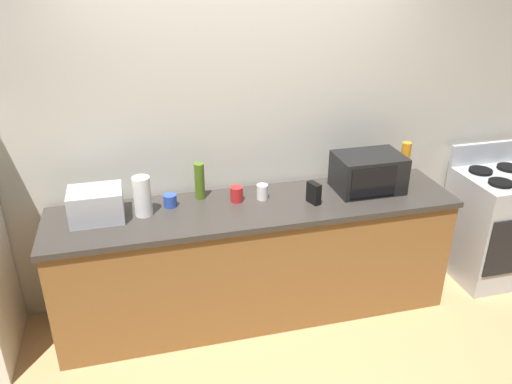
% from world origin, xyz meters
% --- Properties ---
extents(ground_plane, '(8.00, 8.00, 0.00)m').
position_xyz_m(ground_plane, '(0.00, 0.00, 0.00)').
color(ground_plane, tan).
extents(back_wall, '(6.40, 0.10, 2.70)m').
position_xyz_m(back_wall, '(0.00, 0.81, 1.35)').
color(back_wall, beige).
rests_on(back_wall, ground_plane).
extents(counter_run, '(2.84, 0.64, 0.90)m').
position_xyz_m(counter_run, '(0.00, 0.40, 0.45)').
color(counter_run, brown).
rests_on(counter_run, ground_plane).
extents(stove_range, '(0.60, 0.61, 1.08)m').
position_xyz_m(stove_range, '(2.00, 0.40, 0.46)').
color(stove_range, '#B7BABF').
rests_on(stove_range, ground_plane).
extents(microwave, '(0.48, 0.35, 0.27)m').
position_xyz_m(microwave, '(0.85, 0.45, 1.04)').
color(microwave, black).
rests_on(microwave, counter_run).
extents(toaster_oven, '(0.34, 0.26, 0.21)m').
position_xyz_m(toaster_oven, '(-1.05, 0.46, 1.01)').
color(toaster_oven, '#B7BABF').
rests_on(toaster_oven, counter_run).
extents(paper_towel_roll, '(0.12, 0.12, 0.27)m').
position_xyz_m(paper_towel_roll, '(-0.76, 0.45, 1.04)').
color(paper_towel_roll, white).
rests_on(paper_towel_roll, counter_run).
extents(cordless_phone, '(0.08, 0.12, 0.15)m').
position_xyz_m(cordless_phone, '(0.40, 0.34, 0.98)').
color(cordless_phone, black).
rests_on(cordless_phone, counter_run).
extents(bottle_dish_soap, '(0.07, 0.07, 0.29)m').
position_xyz_m(bottle_dish_soap, '(1.21, 0.56, 1.05)').
color(bottle_dish_soap, orange).
rests_on(bottle_dish_soap, counter_run).
extents(bottle_olive_oil, '(0.07, 0.07, 0.26)m').
position_xyz_m(bottle_olive_oil, '(-0.36, 0.61, 1.03)').
color(bottle_olive_oil, '#4C6B19').
rests_on(bottle_olive_oil, counter_run).
extents(mug_white, '(0.08, 0.08, 0.11)m').
position_xyz_m(mug_white, '(0.07, 0.48, 0.95)').
color(mug_white, white).
rests_on(mug_white, counter_run).
extents(mug_blue, '(0.09, 0.09, 0.09)m').
position_xyz_m(mug_blue, '(-0.57, 0.53, 0.94)').
color(mug_blue, '#2D4CB2').
rests_on(mug_blue, counter_run).
extents(mug_red, '(0.09, 0.09, 0.11)m').
position_xyz_m(mug_red, '(-0.12, 0.50, 0.95)').
color(mug_red, red).
rests_on(mug_red, counter_run).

